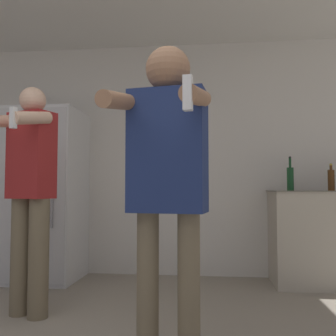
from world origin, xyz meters
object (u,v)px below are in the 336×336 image
object	(u,v)px
bottle_green_wine	(331,179)
person_man_side	(30,190)
refrigerator	(44,194)
bottle_red_label	(290,178)
person_woman_foreground	(167,171)

from	to	relation	value
bottle_green_wine	person_man_side	xyz separation A→B (m)	(-2.52, -1.13, -0.10)
refrigerator	person_man_side	bearing A→B (deg)	-70.34
bottle_green_wine	person_man_side	world-z (taller)	person_man_side
bottle_red_label	bottle_green_wine	xyz separation A→B (m)	(0.39, 0.00, -0.02)
refrigerator	bottle_green_wine	bearing A→B (deg)	0.74
bottle_red_label	person_woman_foreground	distance (m)	2.19
bottle_green_wine	bottle_red_label	bearing A→B (deg)	180.00
refrigerator	bottle_red_label	xyz separation A→B (m)	(2.52, 0.04, 0.17)
bottle_green_wine	person_woman_foreground	world-z (taller)	person_woman_foreground
person_man_side	refrigerator	bearing A→B (deg)	109.66
refrigerator	bottle_green_wine	xyz separation A→B (m)	(2.91, 0.04, 0.15)
refrigerator	person_woman_foreground	distance (m)	2.44
person_woman_foreground	person_man_side	world-z (taller)	person_man_side
refrigerator	person_man_side	world-z (taller)	refrigerator
bottle_red_label	person_woman_foreground	world-z (taller)	person_woman_foreground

